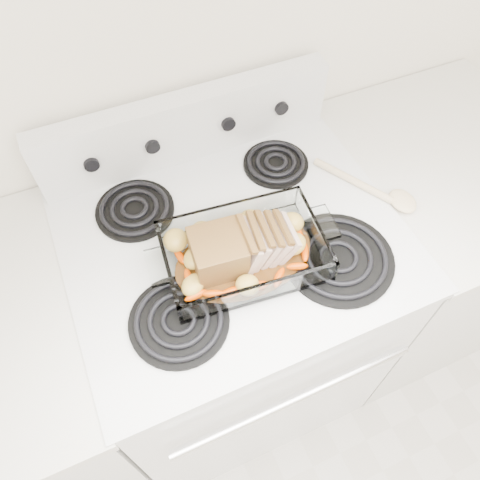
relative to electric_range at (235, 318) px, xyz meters
name	(u,v)px	position (x,y,z in m)	size (l,w,h in m)	color
electric_range	(235,318)	(0.00, 0.00, 0.00)	(0.78, 0.70, 1.12)	silver
counter_left	(20,407)	(-0.67, 0.00, -0.02)	(0.58, 0.68, 0.93)	silver
counter_right	(409,250)	(0.66, 0.00, -0.02)	(0.58, 0.68, 0.93)	silver
baking_dish	(244,254)	(-0.01, -0.08, 0.48)	(0.34, 0.23, 0.07)	white
pork_roast	(234,250)	(-0.03, -0.08, 0.51)	(0.23, 0.11, 0.09)	brown
roast_vegetables	(236,242)	(-0.01, -0.05, 0.49)	(0.33, 0.18, 0.04)	#E64000
wooden_spoon	(381,192)	(0.38, -0.04, 0.46)	(0.17, 0.25, 0.02)	beige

